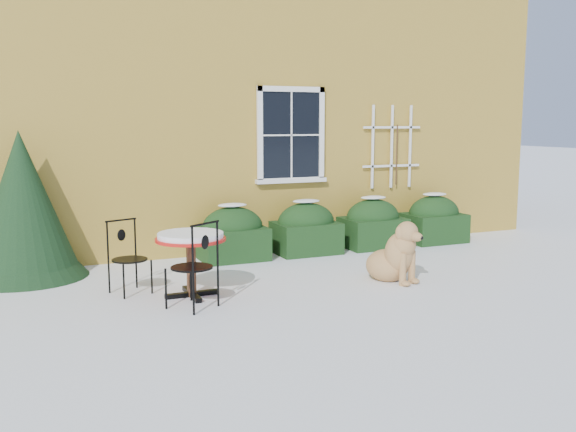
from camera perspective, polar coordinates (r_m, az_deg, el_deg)
name	(u,v)px	position (r m, az deg, el deg)	size (l,w,h in m)	color
ground	(319,296)	(8.23, 2.78, -7.15)	(80.00, 80.00, 0.00)	white
house	(180,75)	(14.57, -9.60, 12.26)	(12.40, 8.40, 6.40)	gold
hedge_row	(340,227)	(11.10, 4.66, -0.98)	(4.95, 0.80, 0.91)	black
evergreen_shrub	(23,219)	(9.78, -22.47, -0.26)	(1.73, 1.73, 2.09)	black
bistro_table	(191,243)	(8.16, -8.65, -2.43)	(0.89, 0.89, 0.82)	black
patio_chair_near	(195,265)	(7.67, -8.31, -4.34)	(0.64, 0.64, 1.05)	black
patio_chair_far	(128,257)	(8.54, -14.03, -3.54)	(0.54, 0.53, 0.95)	black
dog	(395,256)	(9.00, 9.51, -3.56)	(0.74, 0.99, 0.89)	tan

